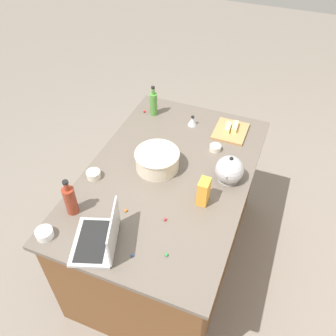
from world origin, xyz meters
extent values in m
plane|color=slate|center=(0.00, 0.00, 0.00)|extent=(12.00, 12.00, 0.00)
cube|color=brown|center=(0.00, 0.00, 0.43)|extent=(1.54, 0.97, 0.87)
cube|color=#60564C|center=(0.00, 0.00, 0.89)|extent=(1.60, 1.03, 0.03)
cube|color=#B7B7BC|center=(0.64, -0.17, 0.91)|extent=(0.36, 0.31, 0.02)
cube|color=black|center=(0.64, -0.18, 0.92)|extent=(0.31, 0.23, 0.00)
cube|color=#B7B7BC|center=(0.60, -0.06, 1.02)|extent=(0.29, 0.11, 0.20)
cube|color=silver|center=(0.60, -0.07, 1.02)|extent=(0.26, 0.09, 0.18)
cylinder|color=beige|center=(-0.03, -0.09, 0.96)|extent=(0.28, 0.28, 0.12)
cylinder|color=black|center=(-0.03, -0.09, 0.97)|extent=(0.23, 0.23, 0.11)
torus|color=beige|center=(-0.03, -0.09, 1.02)|extent=(0.29, 0.29, 0.02)
cylinder|color=#4C8C38|center=(-0.58, -0.35, 0.99)|extent=(0.06, 0.06, 0.18)
cylinder|color=#4C8C38|center=(-0.58, -0.35, 1.10)|extent=(0.02, 0.02, 0.05)
cylinder|color=black|center=(-0.58, -0.35, 1.14)|extent=(0.03, 0.03, 0.01)
cylinder|color=maroon|center=(0.49, -0.40, 0.99)|extent=(0.07, 0.07, 0.18)
cylinder|color=maroon|center=(0.49, -0.40, 1.11)|extent=(0.03, 0.03, 0.05)
cylinder|color=black|center=(0.49, -0.40, 1.14)|extent=(0.03, 0.03, 0.01)
cylinder|color=#ADADB2|center=(-0.10, 0.37, 0.91)|extent=(0.13, 0.13, 0.01)
sphere|color=#ADADB2|center=(-0.10, 0.37, 0.98)|extent=(0.18, 0.18, 0.18)
cone|color=#ADADB2|center=(-0.01, 0.37, 1.00)|extent=(0.08, 0.03, 0.07)
sphere|color=black|center=(-0.10, 0.37, 1.07)|extent=(0.02, 0.02, 0.02)
cube|color=#AD7F4C|center=(-0.57, 0.27, 0.91)|extent=(0.26, 0.23, 0.02)
cube|color=#F4E58C|center=(-0.57, 0.24, 0.94)|extent=(0.11, 0.04, 0.04)
cube|color=#F4E58C|center=(-0.60, 0.29, 0.94)|extent=(0.11, 0.04, 0.04)
cylinder|color=beige|center=(-0.34, 0.22, 0.92)|extent=(0.08, 0.08, 0.04)
cylinder|color=white|center=(0.70, -0.44, 0.92)|extent=(0.10, 0.10, 0.05)
cylinder|color=beige|center=(0.20, -0.43, 0.92)|extent=(0.09, 0.09, 0.05)
cone|color=#B2B2B7|center=(-0.56, -0.02, 0.94)|extent=(0.07, 0.07, 0.07)
cylinder|color=black|center=(-0.56, -0.02, 0.97)|extent=(0.02, 0.02, 0.01)
cube|color=gold|center=(0.14, 0.28, 0.99)|extent=(0.09, 0.06, 0.17)
sphere|color=red|center=(0.36, 0.12, 0.91)|extent=(0.02, 0.02, 0.02)
sphere|color=blue|center=(0.64, 0.05, 0.91)|extent=(0.01, 0.01, 0.01)
sphere|color=orange|center=(0.38, -0.11, 0.91)|extent=(0.02, 0.02, 0.02)
sphere|color=red|center=(-0.57, -0.43, 0.91)|extent=(0.02, 0.02, 0.02)
sphere|color=green|center=(0.57, 0.22, 0.91)|extent=(0.02, 0.02, 0.02)
camera|label=1|loc=(1.51, 0.60, 2.50)|focal=37.77mm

